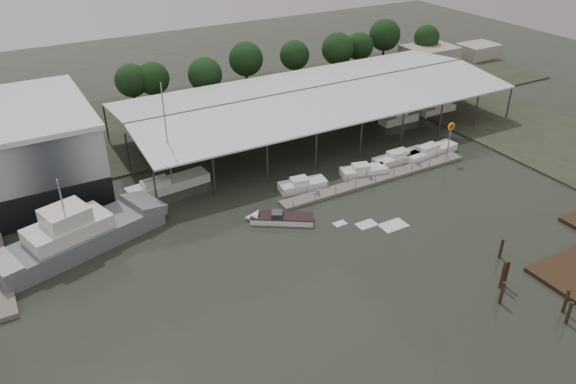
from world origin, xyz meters
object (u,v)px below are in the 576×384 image
white_sailboat (167,185)px  speedboat_underway (276,218)px  grey_trawler (81,234)px  shell_fuel_sign (450,134)px

white_sailboat → speedboat_underway: bearing=-63.7°
grey_trawler → white_sailboat: bearing=16.0°
speedboat_underway → shell_fuel_sign: bearing=-142.0°
shell_fuel_sign → speedboat_underway: bearing=-175.3°
grey_trawler → shell_fuel_sign: bearing=-20.7°
shell_fuel_sign → speedboat_underway: size_ratio=0.34×
shell_fuel_sign → speedboat_underway: (-28.00, -2.30, -3.53)m
shell_fuel_sign → white_sailboat: bearing=163.1°
white_sailboat → speedboat_underway: 15.71m
white_sailboat → speedboat_underway: white_sailboat is taller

